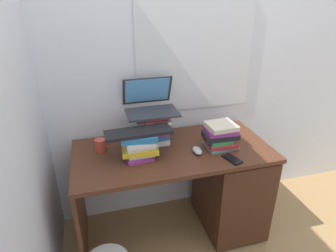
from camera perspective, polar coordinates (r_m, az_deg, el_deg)
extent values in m
plane|color=#9E7A4C|center=(2.43, 0.87, -20.10)|extent=(6.00, 6.00, 0.00)
cube|color=silver|center=(2.11, -1.79, 13.51)|extent=(6.00, 0.05, 2.60)
cube|color=silver|center=(2.16, 5.61, 13.53)|extent=(0.90, 0.01, 0.80)
cube|color=silver|center=(1.74, -27.72, 8.06)|extent=(0.05, 6.00, 2.60)
cube|color=#4C2819|center=(1.98, 1.00, -5.07)|extent=(1.36, 0.65, 0.03)
cube|color=#4C2819|center=(2.14, -17.13, -15.90)|extent=(0.02, 0.60, 0.71)
cube|color=#4C2819|center=(2.43, 16.44, -10.36)|extent=(0.02, 0.60, 0.71)
cube|color=#442416|center=(2.31, 12.17, -11.85)|extent=(0.41, 0.55, 0.68)
cube|color=white|center=(2.05, -2.68, -2.80)|extent=(0.19, 0.16, 0.04)
cube|color=#2672B2|center=(2.05, -2.82, -1.69)|extent=(0.19, 0.20, 0.03)
cube|color=#8C338C|center=(2.03, -2.92, -0.95)|extent=(0.19, 0.18, 0.03)
cube|color=gray|center=(2.01, -2.85, 0.02)|extent=(0.22, 0.18, 0.04)
cube|color=gray|center=(2.00, -2.98, 0.81)|extent=(0.17, 0.19, 0.02)
cube|color=white|center=(1.98, -3.16, 1.16)|extent=(0.24, 0.18, 0.02)
cube|color=#B22D33|center=(1.98, -2.90, 2.07)|extent=(0.18, 0.16, 0.04)
cube|color=#8C338C|center=(1.88, -5.84, -6.14)|extent=(0.19, 0.16, 0.02)
cube|color=white|center=(1.88, -5.50, -5.34)|extent=(0.17, 0.13, 0.02)
cube|color=yellow|center=(1.86, -5.64, -4.71)|extent=(0.24, 0.17, 0.04)
cube|color=white|center=(1.85, -5.81, -3.65)|extent=(0.19, 0.16, 0.03)
cube|color=white|center=(1.84, -5.63, -2.83)|extent=(0.19, 0.19, 0.03)
cube|color=#2672B2|center=(1.82, -5.92, -1.99)|extent=(0.24, 0.19, 0.04)
cube|color=teal|center=(2.04, 10.51, -3.85)|extent=(0.22, 0.17, 0.02)
cube|color=#B22D33|center=(2.03, 10.42, -3.21)|extent=(0.21, 0.20, 0.03)
cube|color=#338C4C|center=(2.00, 10.22, -2.74)|extent=(0.17, 0.14, 0.03)
cube|color=black|center=(2.00, 10.46, -1.83)|extent=(0.24, 0.15, 0.04)
cube|color=#8C338C|center=(1.98, 10.56, -0.90)|extent=(0.21, 0.16, 0.03)
cube|color=beige|center=(1.98, 10.60, 0.01)|extent=(0.20, 0.19, 0.03)
cube|color=#2D2D33|center=(1.96, -3.18, 2.67)|extent=(0.35, 0.23, 0.01)
cube|color=#2D2D33|center=(2.07, -4.20, 7.11)|extent=(0.35, 0.09, 0.21)
cube|color=#59A5E5|center=(2.06, -4.17, 7.13)|extent=(0.32, 0.08, 0.18)
cube|color=black|center=(1.80, -5.94, -1.24)|extent=(0.42, 0.15, 0.02)
ellipsoid|color=#A5A8AD|center=(1.93, 5.88, -4.90)|extent=(0.06, 0.10, 0.04)
cylinder|color=#B23F33|center=(1.98, -13.37, -3.79)|extent=(0.07, 0.07, 0.09)
torus|color=#B23F33|center=(1.98, -12.00, -3.52)|extent=(0.05, 0.01, 0.05)
cube|color=black|center=(1.90, 12.70, -6.47)|extent=(0.10, 0.15, 0.01)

